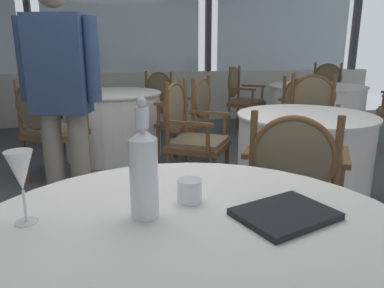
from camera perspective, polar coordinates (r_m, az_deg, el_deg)
ground_plane at (r=2.54m, az=-5.49°, el=-14.20°), size 13.86×13.86×0.00m
window_wall_far at (r=6.22m, az=-10.64°, el=14.20°), size 9.14×0.14×2.98m
water_bottle at (r=1.04m, az=-7.64°, el=-4.18°), size 0.08×0.08×0.35m
wine_glass at (r=1.10m, az=-25.48°, el=-4.10°), size 0.08×0.08×0.21m
water_tumbler at (r=1.17m, az=-0.38°, el=-7.39°), size 0.08×0.08×0.07m
menu_book at (r=1.11m, az=14.49°, el=-10.68°), size 0.32×0.28×0.02m
background_table_0 at (r=5.27m, az=18.89°, el=4.71°), size 1.29×1.29×0.75m
dining_chair_0_0 at (r=5.47m, az=7.76°, el=7.77°), size 0.65×0.66×0.98m
dining_chair_0_1 at (r=4.19m, az=17.16°, el=4.88°), size 0.66×0.65×0.95m
dining_chair_0_3 at (r=6.30m, az=20.35°, el=8.10°), size 0.66×0.65×1.01m
background_table_1 at (r=4.31m, az=-12.34°, el=3.06°), size 1.13×1.13×0.75m
dining_chair_1_0 at (r=3.78m, az=-0.19°, el=4.71°), size 0.65×0.66×0.96m
dining_chair_1_1 at (r=5.10m, az=-5.89°, el=6.99°), size 0.66×0.65×0.92m
dining_chair_1_2 at (r=4.93m, az=-21.95°, el=5.97°), size 0.65×0.66×0.97m
dining_chair_1_3 at (r=3.54m, az=-21.95°, el=3.02°), size 0.66×0.65×0.97m
background_table_3 at (r=2.94m, az=17.06°, el=-2.70°), size 1.04×1.04×0.75m
dining_chair_3_0 at (r=3.08m, az=-0.54°, el=2.30°), size 0.64×0.65×0.97m
dining_chair_3_1 at (r=2.00m, az=15.68°, el=-5.70°), size 0.65×0.64×0.93m
dining_chair_3_3 at (r=3.82m, az=18.20°, el=4.22°), size 0.65×0.64×0.99m
diner_person_0 at (r=2.50m, az=-20.02°, el=7.75°), size 0.51×0.29×1.68m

